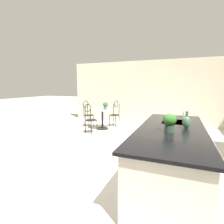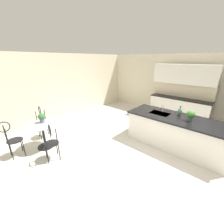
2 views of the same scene
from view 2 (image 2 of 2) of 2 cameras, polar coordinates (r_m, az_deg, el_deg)
ground_plane at (r=4.31m, az=15.18°, el=-15.84°), size 40.00×40.00×0.00m
wall_back at (r=7.12m, az=29.94°, el=8.37°), size 9.00×0.12×2.70m
wall_left_window at (r=6.62m, az=-18.76°, el=9.28°), size 0.12×7.80×2.70m
kitchen_island at (r=4.68m, az=23.78°, el=-7.22°), size 2.80×1.06×0.92m
back_counter_run at (r=6.97m, az=24.72°, el=1.70°), size 2.44×0.64×1.52m
upper_cabinet_run at (r=6.68m, az=26.44°, el=13.16°), size 2.40×0.36×0.76m
bistro_table at (r=4.69m, az=-25.32°, el=-7.68°), size 0.80×0.80×0.74m
chair_near_window at (r=5.28m, az=-25.77°, el=-3.14°), size 0.51×0.45×1.04m
chair_by_island at (r=3.97m, az=-22.84°, el=-10.30°), size 0.52×0.47×1.04m
chair_toward_desk at (r=4.61m, az=-34.85°, el=-8.19°), size 0.41×0.50×1.04m
sink_faucet at (r=4.79m, az=19.27°, el=1.37°), size 0.02×0.02×0.22m
potted_plant_on_table at (r=4.64m, az=-25.91°, el=-1.91°), size 0.20×0.20×0.28m
potted_plant_counter_near at (r=4.36m, az=28.53°, el=-1.08°), size 0.20×0.20×0.29m
vase_on_counter at (r=4.69m, az=25.09°, el=0.15°), size 0.13×0.13×0.29m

